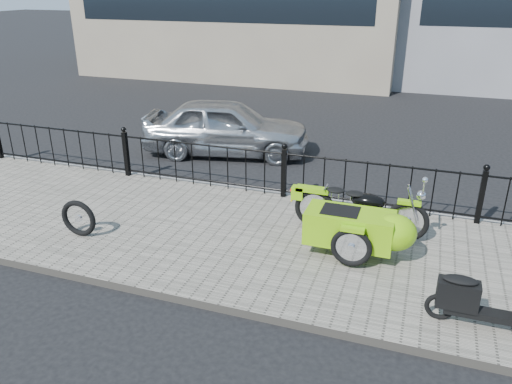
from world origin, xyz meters
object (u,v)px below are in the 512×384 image
(motorcycle_sidecar, at_px, (363,225))
(scooter, at_px, (476,301))
(spare_tire, at_px, (79,218))
(sedan_car, at_px, (226,127))

(motorcycle_sidecar, bearing_deg, scooter, -41.02)
(spare_tire, relative_size, sedan_car, 0.16)
(spare_tire, height_order, sedan_car, sedan_car)
(scooter, xyz_separation_m, spare_tire, (-5.98, 0.38, -0.04))
(motorcycle_sidecar, xyz_separation_m, sedan_car, (-3.93, 4.11, 0.10))
(spare_tire, xyz_separation_m, sedan_car, (0.51, 5.08, 0.26))
(motorcycle_sidecar, height_order, sedan_car, sedan_car)
(motorcycle_sidecar, distance_m, scooter, 2.06)
(motorcycle_sidecar, distance_m, sedan_car, 5.69)
(motorcycle_sidecar, height_order, spare_tire, motorcycle_sidecar)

